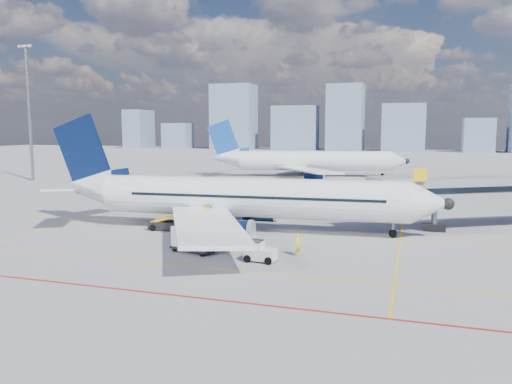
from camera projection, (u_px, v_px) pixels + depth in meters
ground at (224, 248)px, 41.82m from camera, size 420.00×420.00×0.00m
apron_markings at (199, 259)px, 38.29m from camera, size 90.00×35.12×0.01m
jet_bridge at (502, 191)px, 50.30m from camera, size 23.55×15.78×6.30m
floodlight_mast_nw at (29, 109)px, 94.38m from camera, size 3.20×0.61×25.45m
distant_skyline at (367, 123)px, 221.62m from camera, size 245.78×15.43×30.75m
main_aircraft at (234, 198)px, 48.99m from camera, size 40.11×34.92×11.71m
second_aircraft at (306, 161)px, 103.60m from camera, size 41.27×35.44×12.22m
baggage_tug at (259, 252)px, 37.58m from camera, size 2.41×1.58×1.60m
cargo_dolly at (194, 238)px, 40.38m from camera, size 4.09×2.67×2.07m
belt_loader at (174, 223)px, 49.07m from camera, size 6.57×2.07×2.65m
ramp_worker at (298, 244)px, 39.29m from camera, size 0.68×0.78×1.80m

